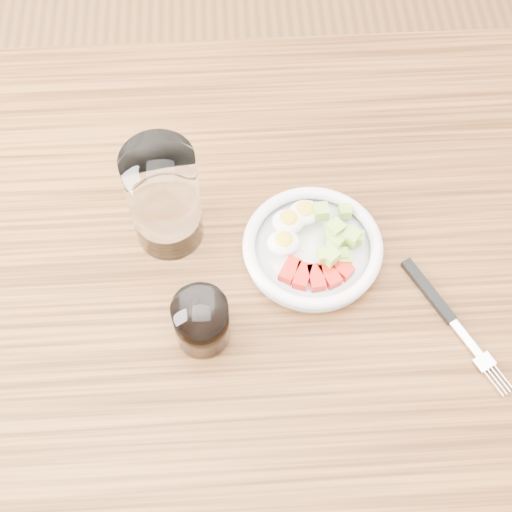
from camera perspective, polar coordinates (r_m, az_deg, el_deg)
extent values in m
plane|color=brown|center=(1.70, 0.36, -13.59)|extent=(4.00, 4.00, 0.00)
cube|color=brown|center=(1.00, 0.60, -1.87)|extent=(1.50, 0.90, 0.04)
cylinder|color=white|center=(1.00, 4.51, 0.39)|extent=(0.19, 0.19, 0.01)
torus|color=white|center=(0.99, 4.56, 0.80)|extent=(0.20, 0.20, 0.02)
cube|color=red|center=(0.97, 2.75, -1.13)|extent=(0.04, 0.04, 0.02)
cube|color=red|center=(0.96, 3.73, -1.62)|extent=(0.03, 0.04, 0.02)
cube|color=red|center=(0.96, 4.84, -1.75)|extent=(0.02, 0.04, 0.02)
cube|color=red|center=(0.97, 5.90, -1.51)|extent=(0.03, 0.04, 0.02)
cube|color=red|center=(0.97, 6.75, -0.93)|extent=(0.04, 0.04, 0.02)
ellipsoid|color=white|center=(0.99, 2.61, 2.77)|extent=(0.05, 0.04, 0.03)
ellipsoid|color=yellow|center=(0.99, 2.63, 3.08)|extent=(0.03, 0.03, 0.01)
ellipsoid|color=white|center=(1.00, 3.93, 3.48)|extent=(0.05, 0.04, 0.03)
ellipsoid|color=yellow|center=(0.99, 3.96, 3.79)|extent=(0.03, 0.03, 0.01)
ellipsoid|color=white|center=(0.98, 2.24, 1.05)|extent=(0.05, 0.04, 0.03)
ellipsoid|color=yellow|center=(0.97, 2.26, 1.36)|extent=(0.03, 0.03, 0.01)
cube|color=#ACCF4F|center=(0.98, 6.86, 0.07)|extent=(0.02, 0.02, 0.02)
cube|color=#ACCF4F|center=(0.97, 6.18, 0.77)|extent=(0.02, 0.02, 0.02)
cube|color=#ACCF4F|center=(0.98, 6.43, 1.22)|extent=(0.03, 0.03, 0.02)
cube|color=#ACCF4F|center=(1.01, 7.13, 3.58)|extent=(0.02, 0.02, 0.02)
cube|color=#ACCF4F|center=(0.99, 7.08, 1.81)|extent=(0.02, 0.02, 0.02)
cube|color=#ACCF4F|center=(0.98, 7.61, 1.52)|extent=(0.03, 0.03, 0.02)
cube|color=#ACCF4F|center=(0.99, 8.10, 1.50)|extent=(0.02, 0.02, 0.02)
cube|color=#ACCF4F|center=(0.99, 5.20, 3.57)|extent=(0.02, 0.02, 0.02)
cube|color=#ACCF4F|center=(0.98, 6.13, 1.81)|extent=(0.02, 0.02, 0.02)
cube|color=#ACCF4F|center=(0.98, 6.37, 2.17)|extent=(0.03, 0.03, 0.02)
cube|color=#ACCF4F|center=(0.98, 6.26, 2.08)|extent=(0.02, 0.02, 0.02)
cube|color=#ACCF4F|center=(0.99, 7.14, 1.83)|extent=(0.02, 0.02, 0.02)
cube|color=#ACCF4F|center=(0.96, 5.94, -0.03)|extent=(0.03, 0.03, 0.02)
cube|color=#ACCF4F|center=(0.96, 5.46, 0.03)|extent=(0.02, 0.02, 0.02)
cube|color=#ACCF4F|center=(0.99, 6.42, 2.08)|extent=(0.02, 0.02, 0.02)
cube|color=#ACCF4F|center=(0.98, 5.86, 0.07)|extent=(0.02, 0.02, 0.02)
cube|color=#ACCF4F|center=(0.98, 7.11, -0.25)|extent=(0.02, 0.02, 0.02)
cube|color=black|center=(0.99, 13.61, -2.71)|extent=(0.06, 0.10, 0.01)
cube|color=silver|center=(0.98, 16.52, -6.45)|extent=(0.04, 0.06, 0.00)
cube|color=silver|center=(0.97, 17.80, -8.08)|extent=(0.03, 0.03, 0.00)
cylinder|color=silver|center=(0.96, 18.49, -9.67)|extent=(0.02, 0.03, 0.00)
cylinder|color=silver|center=(0.97, 18.74, -9.50)|extent=(0.02, 0.03, 0.00)
cylinder|color=silver|center=(0.97, 18.98, -9.33)|extent=(0.02, 0.03, 0.00)
cylinder|color=silver|center=(0.97, 19.22, -9.16)|extent=(0.02, 0.03, 0.00)
cylinder|color=white|center=(0.95, -7.37, 4.60)|extent=(0.10, 0.10, 0.17)
cylinder|color=white|center=(0.91, -4.39, -5.24)|extent=(0.07, 0.07, 0.08)
cylinder|color=black|center=(0.91, -4.38, -5.30)|extent=(0.06, 0.06, 0.07)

